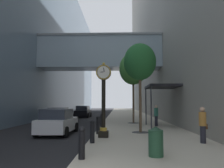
{
  "coord_description": "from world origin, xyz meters",
  "views": [
    {
      "loc": [
        1.51,
        -4.79,
        2.02
      ],
      "look_at": [
        0.94,
        15.38,
        3.7
      ],
      "focal_mm": 36.46,
      "sensor_mm": 36.0,
      "label": 1
    }
  ],
  "objects_px": {
    "bollard_nearest": "(82,142)",
    "bollard_second": "(92,131)",
    "car_black_near": "(83,112)",
    "trash_bin": "(156,141)",
    "car_white_mid": "(58,122)",
    "street_tree_mid_near": "(133,69)",
    "pedestrian_by_clock": "(156,115)",
    "car_blue_far": "(59,116)",
    "street_clock": "(104,96)",
    "street_tree_near": "(140,62)",
    "pedestrian_walking": "(203,124)",
    "bollard_fourth": "(102,121)",
    "bollard_third": "(98,125)"
  },
  "relations": [
    {
      "from": "car_black_near",
      "to": "bollard_nearest",
      "type": "bearing_deg",
      "value": -81.22
    },
    {
      "from": "car_blue_far",
      "to": "car_black_near",
      "type": "bearing_deg",
      "value": 84.63
    },
    {
      "from": "bollard_third",
      "to": "trash_bin",
      "type": "distance_m",
      "value": 6.25
    },
    {
      "from": "bollard_third",
      "to": "trash_bin",
      "type": "bearing_deg",
      "value": -65.89
    },
    {
      "from": "bollard_third",
      "to": "pedestrian_by_clock",
      "type": "height_order",
      "value": "pedestrian_by_clock"
    },
    {
      "from": "bollard_second",
      "to": "bollard_fourth",
      "type": "xyz_separation_m",
      "value": [
        0.0,
        6.15,
        0.0
      ]
    },
    {
      "from": "bollard_nearest",
      "to": "bollard_second",
      "type": "height_order",
      "value": "same"
    },
    {
      "from": "bollard_nearest",
      "to": "bollard_second",
      "type": "relative_size",
      "value": 1.0
    },
    {
      "from": "street_clock",
      "to": "pedestrian_walking",
      "type": "bearing_deg",
      "value": -19.61
    },
    {
      "from": "street_clock",
      "to": "bollard_fourth",
      "type": "height_order",
      "value": "street_clock"
    },
    {
      "from": "bollard_nearest",
      "to": "pedestrian_by_clock",
      "type": "height_order",
      "value": "pedestrian_by_clock"
    },
    {
      "from": "trash_bin",
      "to": "car_white_mid",
      "type": "relative_size",
      "value": 0.26
    },
    {
      "from": "bollard_second",
      "to": "trash_bin",
      "type": "bearing_deg",
      "value": -45.85
    },
    {
      "from": "street_tree_mid_near",
      "to": "car_blue_far",
      "type": "distance_m",
      "value": 8.65
    },
    {
      "from": "car_blue_far",
      "to": "street_tree_near",
      "type": "bearing_deg",
      "value": -46.71
    },
    {
      "from": "street_tree_near",
      "to": "trash_bin",
      "type": "bearing_deg",
      "value": -90.81
    },
    {
      "from": "street_clock",
      "to": "car_blue_far",
      "type": "height_order",
      "value": "street_clock"
    },
    {
      "from": "bollard_nearest",
      "to": "street_tree_mid_near",
      "type": "bearing_deg",
      "value": 79.14
    },
    {
      "from": "trash_bin",
      "to": "street_clock",
      "type": "bearing_deg",
      "value": 115.76
    },
    {
      "from": "bollard_second",
      "to": "car_white_mid",
      "type": "bearing_deg",
      "value": 124.8
    },
    {
      "from": "street_tree_mid_near",
      "to": "pedestrian_by_clock",
      "type": "xyz_separation_m",
      "value": [
        1.67,
        -2.74,
        -4.2
      ]
    },
    {
      "from": "bollard_nearest",
      "to": "car_black_near",
      "type": "height_order",
      "value": "car_black_near"
    },
    {
      "from": "street_clock",
      "to": "car_blue_far",
      "type": "relative_size",
      "value": 1.0
    },
    {
      "from": "pedestrian_by_clock",
      "to": "car_white_mid",
      "type": "distance_m",
      "value": 8.13
    },
    {
      "from": "bollard_fourth",
      "to": "car_white_mid",
      "type": "height_order",
      "value": "car_white_mid"
    },
    {
      "from": "street_tree_mid_near",
      "to": "street_tree_near",
      "type": "bearing_deg",
      "value": -90.0
    },
    {
      "from": "street_clock",
      "to": "bollard_second",
      "type": "relative_size",
      "value": 3.83
    },
    {
      "from": "car_black_near",
      "to": "street_tree_mid_near",
      "type": "bearing_deg",
      "value": -58.92
    },
    {
      "from": "street_tree_near",
      "to": "car_blue_far",
      "type": "bearing_deg",
      "value": 133.29
    },
    {
      "from": "street_tree_mid_near",
      "to": "bollard_third",
      "type": "bearing_deg",
      "value": -109.1
    },
    {
      "from": "bollard_second",
      "to": "bollard_third",
      "type": "xyz_separation_m",
      "value": [
        0.0,
        3.08,
        0.0
      ]
    },
    {
      "from": "bollard_fourth",
      "to": "street_tree_mid_near",
      "type": "relative_size",
      "value": 0.16
    },
    {
      "from": "street_clock",
      "to": "pedestrian_walking",
      "type": "height_order",
      "value": "street_clock"
    },
    {
      "from": "pedestrian_by_clock",
      "to": "bollard_nearest",
      "type": "bearing_deg",
      "value": -111.34
    },
    {
      "from": "bollard_nearest",
      "to": "car_blue_far",
      "type": "bearing_deg",
      "value": 107.59
    },
    {
      "from": "street_clock",
      "to": "bollard_fourth",
      "type": "relative_size",
      "value": 3.83
    },
    {
      "from": "bollard_third",
      "to": "bollard_fourth",
      "type": "relative_size",
      "value": 1.0
    },
    {
      "from": "pedestrian_by_clock",
      "to": "car_blue_far",
      "type": "relative_size",
      "value": 0.41
    },
    {
      "from": "bollard_nearest",
      "to": "bollard_second",
      "type": "bearing_deg",
      "value": 90.0
    },
    {
      "from": "trash_bin",
      "to": "bollard_nearest",
      "type": "bearing_deg",
      "value": -170.1
    },
    {
      "from": "bollard_fourth",
      "to": "trash_bin",
      "type": "xyz_separation_m",
      "value": [
        2.55,
        -8.78,
        -0.03
      ]
    },
    {
      "from": "pedestrian_walking",
      "to": "car_white_mid",
      "type": "height_order",
      "value": "pedestrian_walking"
    },
    {
      "from": "bollard_nearest",
      "to": "car_white_mid",
      "type": "bearing_deg",
      "value": 111.2
    },
    {
      "from": "bollard_nearest",
      "to": "pedestrian_walking",
      "type": "bearing_deg",
      "value": 31.45
    },
    {
      "from": "trash_bin",
      "to": "car_black_near",
      "type": "bearing_deg",
      "value": 104.77
    },
    {
      "from": "bollard_second",
      "to": "car_black_near",
      "type": "relative_size",
      "value": 0.27
    },
    {
      "from": "bollard_third",
      "to": "street_tree_near",
      "type": "relative_size",
      "value": 0.19
    },
    {
      "from": "bollard_third",
      "to": "car_blue_far",
      "type": "height_order",
      "value": "car_blue_far"
    },
    {
      "from": "car_black_near",
      "to": "car_blue_far",
      "type": "relative_size",
      "value": 0.98
    },
    {
      "from": "car_white_mid",
      "to": "car_blue_far",
      "type": "bearing_deg",
      "value": 104.26
    }
  ]
}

